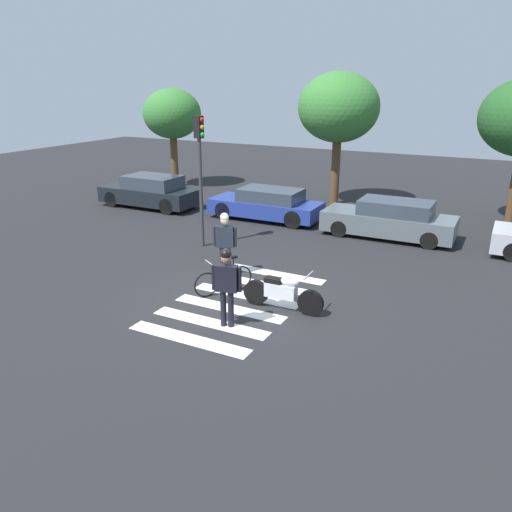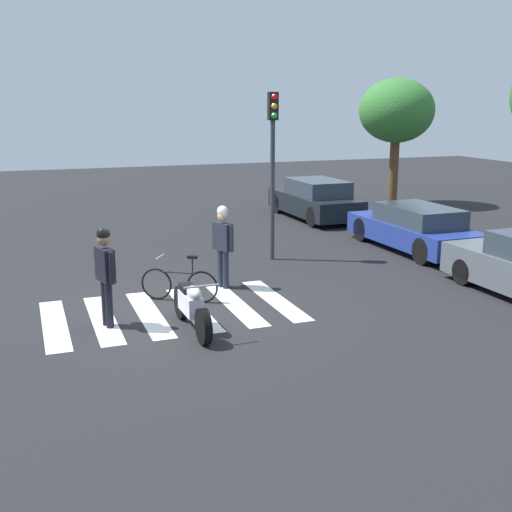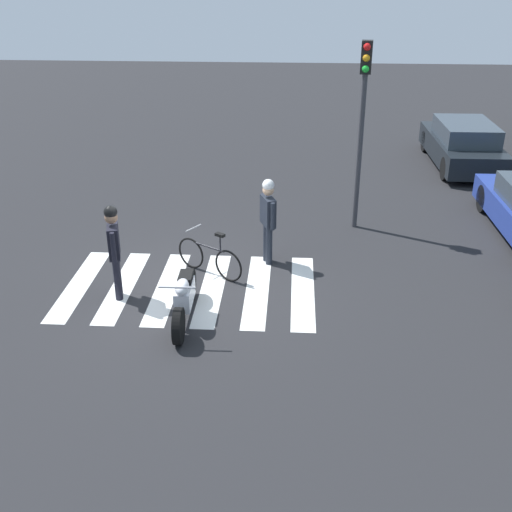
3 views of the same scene
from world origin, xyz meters
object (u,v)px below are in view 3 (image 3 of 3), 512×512
officer_on_foot (268,215)px  officer_by_motorcycle (114,245)px  traffic_light_pole (363,107)px  car_black_suv (463,145)px  police_motorcycle (184,297)px  leaning_bicycle (210,258)px

officer_on_foot → officer_by_motorcycle: 3.28m
officer_on_foot → traffic_light_pole: 3.44m
officer_on_foot → car_black_suv: size_ratio=0.42×
officer_on_foot → officer_by_motorcycle: size_ratio=0.99×
officer_on_foot → car_black_suv: 9.34m
police_motorcycle → officer_on_foot: (-2.46, 1.38, 0.64)m
officer_by_motorcycle → car_black_suv: bearing=136.5°
police_motorcycle → leaning_bicycle: 1.83m
leaning_bicycle → officer_by_motorcycle: (1.07, -1.63, 0.74)m
officer_on_foot → officer_by_motorcycle: bearing=-58.5°
officer_by_motorcycle → traffic_light_pole: (-3.82, 4.83, 1.80)m
officer_by_motorcycle → car_black_suv: size_ratio=0.42×
police_motorcycle → car_black_suv: size_ratio=0.47×
police_motorcycle → officer_on_foot: officer_on_foot is taller
officer_by_motorcycle → officer_on_foot: bearing=121.5°
police_motorcycle → officer_by_motorcycle: bearing=-117.8°
police_motorcycle → leaning_bicycle: size_ratio=1.47×
officer_by_motorcycle → traffic_light_pole: bearing=128.3°
police_motorcycle → car_black_suv: 12.13m
car_black_suv → traffic_light_pole: bearing=-35.6°
leaning_bicycle → traffic_light_pole: 4.92m
police_motorcycle → officer_by_motorcycle: officer_by_motorcycle is taller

